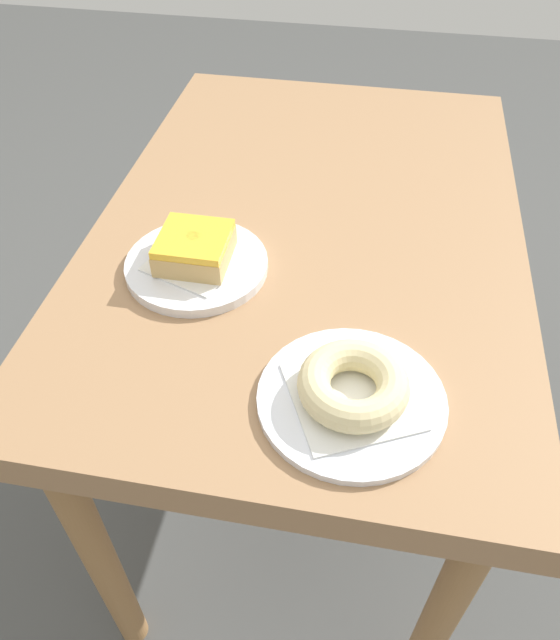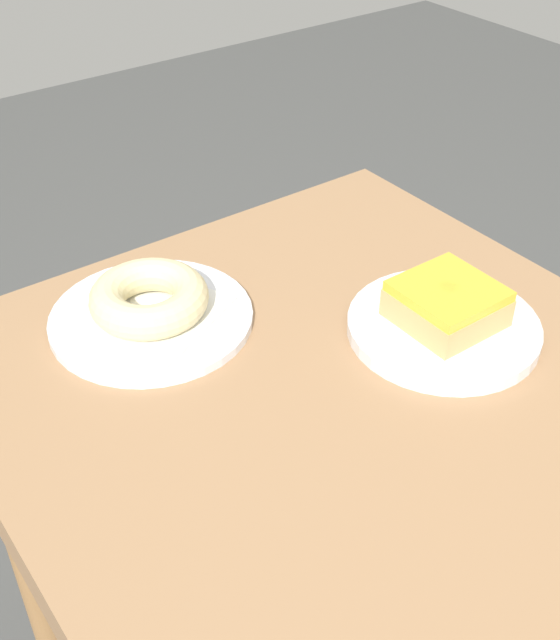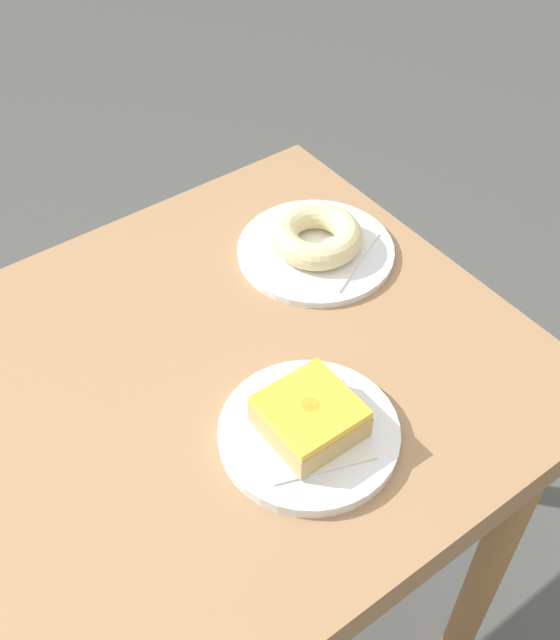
% 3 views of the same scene
% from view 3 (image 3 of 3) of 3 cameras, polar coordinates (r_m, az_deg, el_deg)
% --- Properties ---
extents(table, '(0.98, 0.65, 0.76)m').
position_cam_3_polar(table, '(0.97, -10.43, -10.65)').
color(table, '#9D744F').
rests_on(table, ground_plane).
extents(plate_glazed_square, '(0.20, 0.20, 0.01)m').
position_cam_3_polar(plate_glazed_square, '(0.86, 2.15, -8.39)').
color(plate_glazed_square, white).
rests_on(plate_glazed_square, table).
extents(napkin_glazed_square, '(0.15, 0.15, 0.00)m').
position_cam_3_polar(napkin_glazed_square, '(0.85, 2.17, -8.04)').
color(napkin_glazed_square, white).
rests_on(napkin_glazed_square, plate_glazed_square).
extents(donut_glazed_square, '(0.10, 0.10, 0.04)m').
position_cam_3_polar(donut_glazed_square, '(0.83, 2.21, -7.15)').
color(donut_glazed_square, tan).
rests_on(donut_glazed_square, napkin_glazed_square).
extents(plate_sugar_ring, '(0.22, 0.22, 0.01)m').
position_cam_3_polar(plate_sugar_ring, '(1.07, 2.66, 5.17)').
color(plate_sugar_ring, white).
rests_on(plate_sugar_ring, table).
extents(napkin_sugar_ring, '(0.18, 0.18, 0.00)m').
position_cam_3_polar(napkin_sugar_ring, '(1.06, 2.67, 5.43)').
color(napkin_sugar_ring, white).
rests_on(napkin_sugar_ring, plate_sugar_ring).
extents(donut_sugar_ring, '(0.13, 0.13, 0.04)m').
position_cam_3_polar(donut_sugar_ring, '(1.05, 2.71, 6.27)').
color(donut_sugar_ring, beige).
rests_on(donut_sugar_ring, napkin_sugar_ring).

